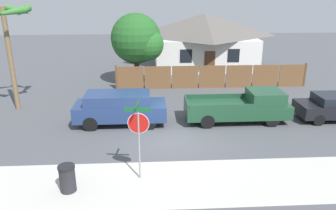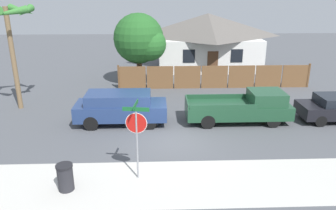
% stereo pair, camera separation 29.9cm
% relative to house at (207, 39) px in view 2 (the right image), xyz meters
% --- Properties ---
extents(ground_plane, '(80.00, 80.00, 0.00)m').
position_rel_house_xyz_m(ground_plane, '(-4.06, -16.08, -2.50)').
color(ground_plane, '#4C4F54').
extents(sidewalk_strip, '(36.00, 3.20, 0.01)m').
position_rel_house_xyz_m(sidewalk_strip, '(-4.06, -19.68, -2.50)').
color(sidewalk_strip, beige).
rests_on(sidewalk_strip, ground).
extents(wooden_fence, '(13.98, 0.12, 1.77)m').
position_rel_house_xyz_m(wooden_fence, '(-0.51, -7.33, -1.67)').
color(wooden_fence, brown).
rests_on(wooden_fence, ground).
extents(house, '(9.63, 7.25, 4.82)m').
position_rel_house_xyz_m(house, '(0.00, 0.00, 0.00)').
color(house, white).
rests_on(house, ground).
extents(oak_tree, '(3.82, 3.64, 5.30)m').
position_rel_house_xyz_m(oak_tree, '(-5.82, -6.25, 0.88)').
color(oak_tree, brown).
rests_on(oak_tree, ground).
extents(palm_tree, '(2.96, 3.18, 6.04)m').
position_rel_house_xyz_m(palm_tree, '(-13.03, -11.13, 2.70)').
color(palm_tree, brown).
rests_on(palm_tree, ground).
extents(red_suv, '(4.81, 1.88, 1.73)m').
position_rel_house_xyz_m(red_suv, '(-6.66, -13.83, -1.55)').
color(red_suv, navy).
rests_on(red_suv, ground).
extents(orange_pickup, '(5.57, 1.90, 1.73)m').
position_rel_house_xyz_m(orange_pickup, '(-0.10, -13.83, -1.66)').
color(orange_pickup, '#1E472D').
rests_on(orange_pickup, ground).
extents(stop_sign, '(0.97, 0.88, 3.06)m').
position_rel_house_xyz_m(stop_sign, '(-5.50, -19.27, -0.43)').
color(stop_sign, gray).
rests_on(stop_sign, ground).
extents(trash_bin, '(0.60, 0.60, 1.01)m').
position_rel_house_xyz_m(trash_bin, '(-8.05, -19.97, -1.99)').
color(trash_bin, '#28282D').
rests_on(trash_bin, ground).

